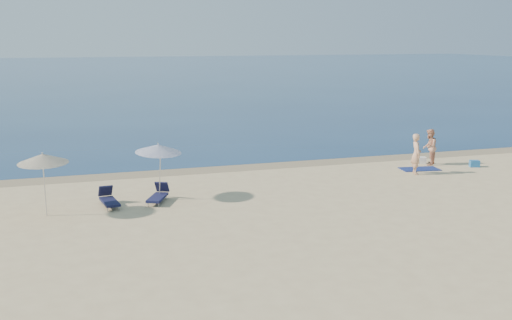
{
  "coord_description": "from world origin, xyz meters",
  "views": [
    {
      "loc": [
        -11.08,
        -8.17,
        5.94
      ],
      "look_at": [
        -3.13,
        16.0,
        1.0
      ],
      "focal_mm": 45.0,
      "sensor_mm": 36.0,
      "label": 1
    }
  ],
  "objects_px": {
    "person_left": "(416,154)",
    "person_right": "(430,147)",
    "blue_cooler": "(474,164)",
    "umbrella_near": "(158,149)"
  },
  "relations": [
    {
      "from": "person_right",
      "to": "blue_cooler",
      "type": "relative_size",
      "value": 3.93
    },
    {
      "from": "person_right",
      "to": "umbrella_near",
      "type": "distance_m",
      "value": 13.37
    },
    {
      "from": "blue_cooler",
      "to": "umbrella_near",
      "type": "height_order",
      "value": "umbrella_near"
    },
    {
      "from": "person_left",
      "to": "blue_cooler",
      "type": "height_order",
      "value": "person_left"
    },
    {
      "from": "person_left",
      "to": "blue_cooler",
      "type": "bearing_deg",
      "value": -65.7
    },
    {
      "from": "blue_cooler",
      "to": "person_left",
      "type": "bearing_deg",
      "value": -152.29
    },
    {
      "from": "person_right",
      "to": "blue_cooler",
      "type": "height_order",
      "value": "person_right"
    },
    {
      "from": "umbrella_near",
      "to": "person_left",
      "type": "bearing_deg",
      "value": -17.67
    },
    {
      "from": "person_left",
      "to": "person_right",
      "type": "relative_size",
      "value": 1.05
    },
    {
      "from": "person_left",
      "to": "person_right",
      "type": "bearing_deg",
      "value": -30.84
    }
  ]
}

